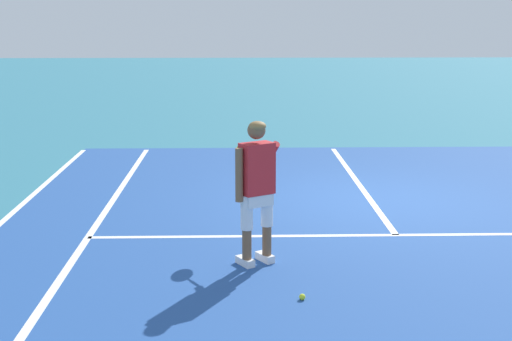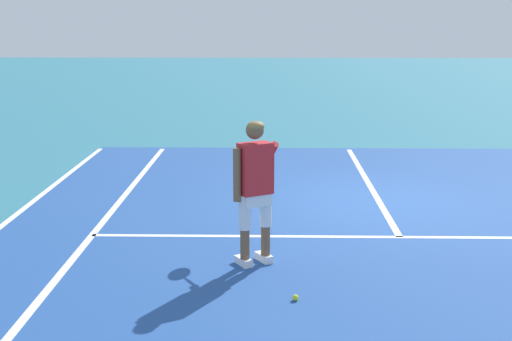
{
  "view_description": "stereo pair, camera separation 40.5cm",
  "coord_description": "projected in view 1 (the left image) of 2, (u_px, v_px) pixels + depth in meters",
  "views": [
    {
      "loc": [
        -2.13,
        -11.12,
        2.88
      ],
      "look_at": [
        -1.9,
        -2.59,
        1.05
      ],
      "focal_mm": 50.58,
      "sensor_mm": 36.0,
      "label": 1
    },
    {
      "loc": [
        -1.72,
        -11.12,
        2.88
      ],
      "look_at": [
        -1.9,
        -2.59,
        1.05
      ],
      "focal_mm": 50.58,
      "sensor_mm": 36.0,
      "label": 2
    }
  ],
  "objects": [
    {
      "name": "line_singles_left",
      "position": [
        104.0,
        214.0,
        10.71
      ],
      "size": [
        0.1,
        10.44,
        0.01
      ],
      "primitive_type": "cube",
      "color": "white",
      "rests_on": "ground"
    },
    {
      "name": "tennis_ball_near_feet",
      "position": [
        302.0,
        297.0,
        7.46
      ],
      "size": [
        0.07,
        0.07,
        0.07
      ],
      "primitive_type": "sphere",
      "color": "#CCE02D",
      "rests_on": "ground"
    },
    {
      "name": "line_centre_service",
      "position": [
        357.0,
        181.0,
        12.8
      ],
      "size": [
        0.1,
        6.4,
        0.01
      ],
      "primitive_type": "cube",
      "color": "white",
      "rests_on": "ground"
    },
    {
      "name": "court_inner_surface",
      "position": [
        379.0,
        212.0,
        10.82
      ],
      "size": [
        10.98,
        10.84,
        0.0
      ],
      "primitive_type": "cube",
      "color": "#234C93",
      "rests_on": "ground"
    },
    {
      "name": "line_service",
      "position": [
        396.0,
        235.0,
        9.67
      ],
      "size": [
        8.23,
        0.1,
        0.01
      ],
      "primitive_type": "cube",
      "color": "white",
      "rests_on": "ground"
    },
    {
      "name": "tennis_player",
      "position": [
        256.0,
        182.0,
        8.37
      ],
      "size": [
        0.55,
        1.22,
        1.71
      ],
      "color": "white",
      "rests_on": "ground"
    },
    {
      "name": "line_doubles_left",
      "position": [
        11.0,
        214.0,
        10.68
      ],
      "size": [
        0.1,
        10.44,
        0.01
      ],
      "primitive_type": "cube",
      "color": "white",
      "rests_on": "ground"
    },
    {
      "name": "ground_plane",
      "position": [
        370.0,
        200.0,
        11.53
      ],
      "size": [
        80.0,
        80.0,
        0.0
      ],
      "primitive_type": "plane",
      "color": "teal"
    }
  ]
}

